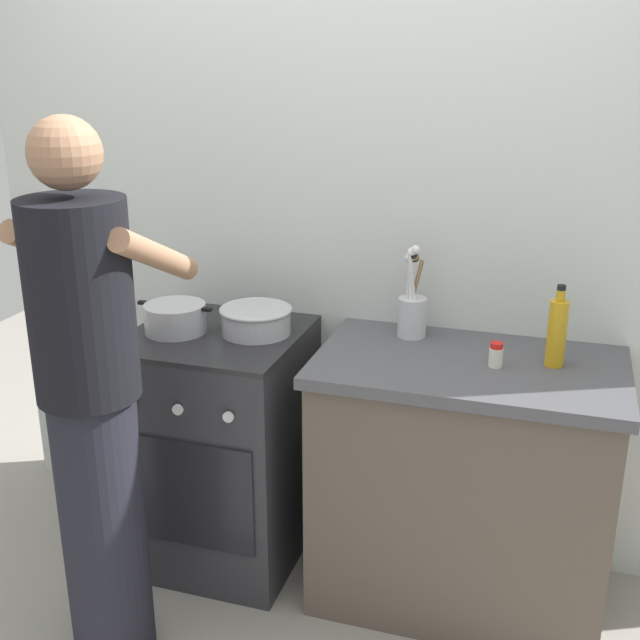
{
  "coord_description": "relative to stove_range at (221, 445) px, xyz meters",
  "views": [
    {
      "loc": [
        0.8,
        -2.25,
        1.86
      ],
      "look_at": [
        0.05,
        0.12,
        1.0
      ],
      "focal_mm": 44.18,
      "sensor_mm": 36.0,
      "label": 1
    }
  ],
  "objects": [
    {
      "name": "person",
      "position": [
        -0.13,
        -0.59,
        0.41
      ],
      "size": [
        0.41,
        0.5,
        1.7
      ],
      "color": "black",
      "rests_on": "ground"
    },
    {
      "name": "utensil_crock",
      "position": [
        0.67,
        0.18,
        0.55
      ],
      "size": [
        0.1,
        0.1,
        0.33
      ],
      "color": "silver",
      "rests_on": "countertop"
    },
    {
      "name": "oil_bottle",
      "position": [
        1.16,
        0.05,
        0.56
      ],
      "size": [
        0.06,
        0.06,
        0.27
      ],
      "color": "gold",
      "rests_on": "countertop"
    },
    {
      "name": "countertop",
      "position": [
        0.9,
        0.0,
        0.0
      ],
      "size": [
        1.0,
        0.6,
        0.9
      ],
      "color": "brown",
      "rests_on": "ground"
    },
    {
      "name": "stove_range",
      "position": [
        0.0,
        0.0,
        0.0
      ],
      "size": [
        0.6,
        0.62,
        0.9
      ],
      "color": "#2D2D33",
      "rests_on": "ground"
    },
    {
      "name": "spice_bottle",
      "position": [
        0.98,
        -0.02,
        0.49
      ],
      "size": [
        0.04,
        0.04,
        0.08
      ],
      "color": "silver",
      "rests_on": "countertop"
    },
    {
      "name": "back_wall",
      "position": [
        0.55,
        0.35,
        0.8
      ],
      "size": [
        3.2,
        0.1,
        2.5
      ],
      "color": "silver",
      "rests_on": "ground"
    },
    {
      "name": "mixing_bowl",
      "position": [
        0.14,
        0.04,
        0.5
      ],
      "size": [
        0.26,
        0.26,
        0.1
      ],
      "color": "#B7B7BC",
      "rests_on": "stove_range"
    },
    {
      "name": "pot",
      "position": [
        -0.14,
        -0.03,
        0.5
      ],
      "size": [
        0.29,
        0.22,
        0.1
      ],
      "color": "#B2B2B7",
      "rests_on": "stove_range"
    },
    {
      "name": "ground",
      "position": [
        0.35,
        -0.15,
        -0.45
      ],
      "size": [
        6.0,
        6.0,
        0.0
      ],
      "primitive_type": "plane",
      "color": "gray"
    }
  ]
}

